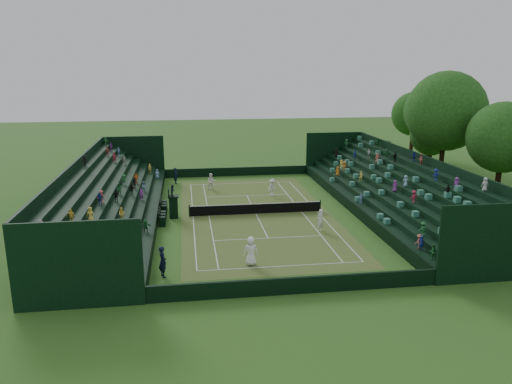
% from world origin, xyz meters
% --- Properties ---
extents(ground, '(160.00, 160.00, 0.00)m').
position_xyz_m(ground, '(0.00, 0.00, 0.00)').
color(ground, '#366620').
rests_on(ground, ground).
extents(court_surface, '(12.97, 26.77, 0.01)m').
position_xyz_m(court_surface, '(0.00, 0.00, 0.01)').
color(court_surface, '#346722').
rests_on(court_surface, ground).
extents(perimeter_wall_north, '(17.17, 0.20, 1.00)m').
position_xyz_m(perimeter_wall_north, '(0.00, 15.88, 0.50)').
color(perimeter_wall_north, black).
rests_on(perimeter_wall_north, ground).
extents(perimeter_wall_south, '(17.17, 0.20, 1.00)m').
position_xyz_m(perimeter_wall_south, '(0.00, -15.88, 0.50)').
color(perimeter_wall_south, black).
rests_on(perimeter_wall_south, ground).
extents(perimeter_wall_east, '(0.20, 31.77, 1.00)m').
position_xyz_m(perimeter_wall_east, '(8.48, 0.00, 0.50)').
color(perimeter_wall_east, black).
rests_on(perimeter_wall_east, ground).
extents(perimeter_wall_west, '(0.20, 31.77, 1.00)m').
position_xyz_m(perimeter_wall_west, '(-8.48, 0.00, 0.50)').
color(perimeter_wall_west, black).
rests_on(perimeter_wall_west, ground).
extents(north_grandstand, '(6.60, 32.00, 4.90)m').
position_xyz_m(north_grandstand, '(12.66, 0.00, 1.55)').
color(north_grandstand, black).
rests_on(north_grandstand, ground).
extents(south_grandstand, '(6.60, 32.00, 4.90)m').
position_xyz_m(south_grandstand, '(-12.66, 0.00, 1.55)').
color(south_grandstand, black).
rests_on(south_grandstand, ground).
extents(tennis_net, '(11.67, 0.10, 1.06)m').
position_xyz_m(tennis_net, '(0.00, 0.00, 0.53)').
color(tennis_net, black).
rests_on(tennis_net, ground).
extents(scoreboard_tower, '(2.00, 1.00, 3.70)m').
position_xyz_m(scoreboard_tower, '(17.75, 16.00, 3.14)').
color(scoreboard_tower, black).
rests_on(scoreboard_tower, ground).
extents(tree_row, '(12.33, 35.71, 12.19)m').
position_xyz_m(tree_row, '(22.81, 9.23, 6.86)').
color(tree_row, black).
rests_on(tree_row, ground).
extents(umpire_chair, '(0.92, 0.92, 2.89)m').
position_xyz_m(umpire_chair, '(-7.12, -0.06, 1.24)').
color(umpire_chair, black).
rests_on(umpire_chair, ground).
extents(courtside_chairs, '(0.53, 5.50, 1.15)m').
position_xyz_m(courtside_chairs, '(-8.01, 0.20, 0.43)').
color(courtside_chairs, black).
rests_on(courtside_chairs, ground).
extents(player_near_west, '(0.97, 0.66, 1.93)m').
position_xyz_m(player_near_west, '(-1.97, -11.36, 0.97)').
color(player_near_west, white).
rests_on(player_near_west, ground).
extents(player_near_east, '(0.78, 0.71, 1.79)m').
position_xyz_m(player_near_east, '(4.32, -5.27, 0.89)').
color(player_near_east, white).
rests_on(player_near_east, ground).
extents(player_far_west, '(0.87, 0.69, 1.74)m').
position_xyz_m(player_far_west, '(-3.36, 9.48, 0.87)').
color(player_far_west, white).
rests_on(player_far_west, ground).
extents(player_far_east, '(1.30, 1.22, 1.76)m').
position_xyz_m(player_far_east, '(2.51, 5.97, 0.88)').
color(player_far_east, white).
rests_on(player_far_east, ground).
extents(line_judge_north, '(0.56, 0.73, 1.79)m').
position_xyz_m(line_judge_north, '(-7.09, 12.76, 0.90)').
color(line_judge_north, black).
rests_on(line_judge_north, ground).
extents(line_judge_south, '(0.72, 0.85, 1.98)m').
position_xyz_m(line_judge_south, '(-7.57, -12.41, 0.99)').
color(line_judge_south, black).
rests_on(line_judge_south, ground).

